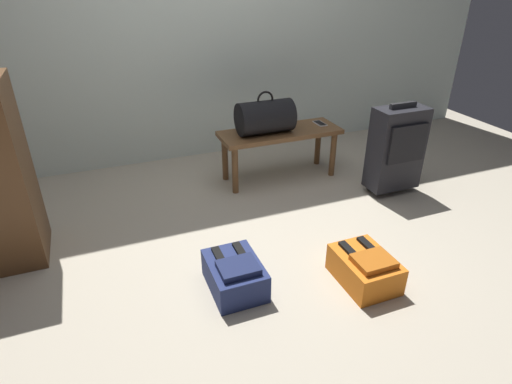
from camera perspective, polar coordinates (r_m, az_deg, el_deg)
name	(u,v)px	position (r m, az deg, el deg)	size (l,w,h in m)	color
ground_plane	(264,238)	(2.84, 1.12, -6.19)	(6.60, 6.60, 0.00)	#B2A893
bench	(280,138)	(3.51, 3.26, 7.29)	(1.00, 0.36, 0.42)	brown
duffel_bag_black	(265,117)	(3.39, 1.24, 10.13)	(0.44, 0.26, 0.34)	black
cell_phone	(320,123)	(3.67, 8.64, 9.18)	(0.07, 0.14, 0.01)	silver
suitcase_upright_charcoal	(396,148)	(3.42, 18.46, 5.65)	(0.40, 0.23, 0.73)	black
backpack_navy	(235,275)	(2.38, -2.89, -11.09)	(0.28, 0.38, 0.21)	navy
backpack_orange	(365,268)	(2.50, 14.52, -9.95)	(0.28, 0.38, 0.21)	orange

